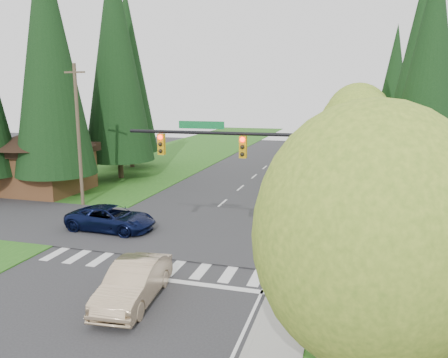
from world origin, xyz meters
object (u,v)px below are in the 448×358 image
at_px(parked_car_b, 299,176).
at_px(parked_car_e, 314,148).
at_px(sedan_champagne, 134,283).
at_px(parked_car_d, 322,152).
at_px(suv_navy, 111,218).
at_px(parked_car_a, 286,188).
at_px(parked_car_c, 301,166).

height_order(parked_car_b, parked_car_e, parked_car_e).
relative_size(parked_car_b, parked_car_e, 0.96).
distance_m(parked_car_b, parked_car_e, 20.60).
relative_size(sedan_champagne, parked_car_d, 1.06).
height_order(sedan_champagne, parked_car_e, sedan_champagne).
distance_m(parked_car_d, parked_car_e, 4.30).
relative_size(suv_navy, parked_car_a, 1.30).
bearing_deg(parked_car_d, parked_car_e, 113.16).
bearing_deg(parked_car_b, parked_car_d, 86.40).
distance_m(suv_navy, parked_car_e, 38.28).
xyz_separation_m(suv_navy, parked_car_c, (8.66, 21.61, 0.09)).
xyz_separation_m(parked_car_a, parked_car_d, (1.40, 21.76, 0.08)).
relative_size(parked_car_a, parked_car_d, 0.90).
bearing_deg(parked_car_b, parked_car_e, 90.96).
height_order(parked_car_a, parked_car_d, parked_car_d).
height_order(parked_car_c, parked_car_e, parked_car_c).
relative_size(parked_car_c, parked_car_e, 0.98).
height_order(suv_navy, parked_car_e, parked_car_e).
relative_size(sedan_champagne, parked_car_a, 1.18).
bearing_deg(suv_navy, parked_car_c, -19.86).
xyz_separation_m(parked_car_d, parked_car_e, (-1.40, 4.06, -0.02)).
bearing_deg(parked_car_b, suv_navy, -118.76).
bearing_deg(parked_car_e, sedan_champagne, -99.72).
relative_size(parked_car_a, parked_car_e, 0.79).
height_order(parked_car_b, parked_car_d, parked_car_d).
height_order(suv_navy, parked_car_d, parked_car_d).
distance_m(parked_car_c, parked_car_d, 11.70).
bearing_deg(sedan_champagne, parked_car_e, 80.49).
relative_size(suv_navy, parked_car_d, 1.17).
relative_size(parked_car_b, parked_car_d, 1.09).
height_order(parked_car_a, parked_car_e, parked_car_e).
bearing_deg(sedan_champagne, parked_car_b, 76.20).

